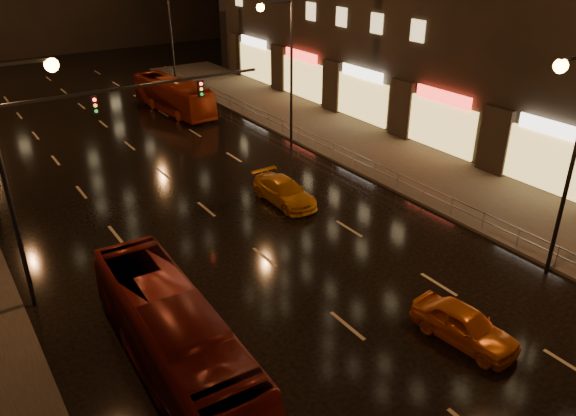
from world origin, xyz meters
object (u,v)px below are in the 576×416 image
(bus_curb, at_px, (174,96))
(bus_red, at_px, (174,337))
(taxi_far, at_px, (284,191))
(taxi_near, at_px, (465,325))

(bus_curb, bearing_deg, bus_red, -118.51)
(bus_red, xyz_separation_m, taxi_far, (10.38, 9.08, -0.80))
(bus_red, distance_m, taxi_near, 10.33)
(bus_red, relative_size, bus_curb, 1.06)
(bus_red, bearing_deg, bus_curb, 68.67)
(bus_red, relative_size, taxi_near, 2.60)
(taxi_near, bearing_deg, taxi_far, 78.76)
(taxi_near, height_order, taxi_far, taxi_near)
(bus_curb, height_order, taxi_far, bus_curb)
(taxi_near, bearing_deg, bus_red, 148.34)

